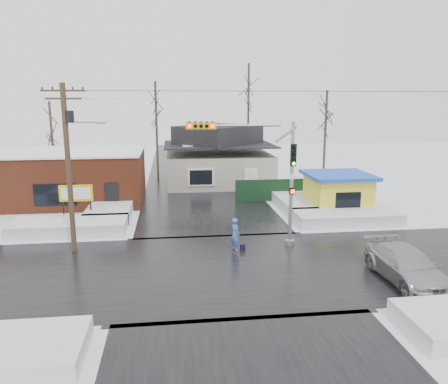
{
  "coord_description": "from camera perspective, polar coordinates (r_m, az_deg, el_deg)",
  "views": [
    {
      "loc": [
        -2.62,
        -20.13,
        8.15
      ],
      "look_at": [
        0.34,
        3.96,
        3.0
      ],
      "focal_mm": 35.0,
      "sensor_mm": 36.0,
      "label": 1
    }
  ],
  "objects": [
    {
      "name": "marquee_sign",
      "position": [
        30.94,
        -18.76,
        -0.28
      ],
      "size": [
        2.2,
        0.21,
        2.55
      ],
      "color": "black",
      "rests_on": "ground"
    },
    {
      "name": "snowbank_nside_e",
      "position": [
        34.43,
        9.41,
        -1.19
      ],
      "size": [
        3.0,
        8.0,
        0.8
      ],
      "primitive_type": "cube",
      "color": "white",
      "rests_on": "ground"
    },
    {
      "name": "tree_far_west",
      "position": [
        45.61,
        -21.72,
        8.9
      ],
      "size": [
        3.0,
        3.0,
        8.0
      ],
      "color": "#332821",
      "rests_on": "ground"
    },
    {
      "name": "kiosk",
      "position": [
        33.16,
        14.59,
        -0.05
      ],
      "size": [
        4.6,
        4.6,
        2.88
      ],
      "color": "yellow",
      "rests_on": "ground"
    },
    {
      "name": "shopping_bag",
      "position": [
        24.18,
        2.46,
        -7.29
      ],
      "size": [
        0.3,
        0.17,
        0.35
      ],
      "primitive_type": "cube",
      "rotation": [
        0.0,
        0.0,
        0.17
      ],
      "color": "black",
      "rests_on": "ground"
    },
    {
      "name": "road_ew",
      "position": [
        21.88,
        0.38,
        -9.87
      ],
      "size": [
        120.0,
        10.0,
        0.02
      ],
      "primitive_type": "cube",
      "color": "black",
      "rests_on": "ground"
    },
    {
      "name": "snowbank_nside_w",
      "position": [
        33.35,
        -14.37,
        -1.84
      ],
      "size": [
        3.0,
        8.0,
        0.8
      ],
      "primitive_type": "cube",
      "color": "white",
      "rests_on": "ground"
    },
    {
      "name": "snowbank_ne",
      "position": [
        30.52,
        15.65,
        -3.19
      ],
      "size": [
        7.0,
        3.0,
        0.8
      ],
      "primitive_type": "cube",
      "color": "white",
      "rests_on": "ground"
    },
    {
      "name": "fence",
      "position": [
        36.07,
        7.79,
        0.27
      ],
      "size": [
        8.0,
        0.12,
        1.8
      ],
      "primitive_type": "cube",
      "color": "black",
      "rests_on": "ground"
    },
    {
      "name": "tree_far_left",
      "position": [
        46.15,
        -8.91,
        11.6
      ],
      "size": [
        3.0,
        3.0,
        10.0
      ],
      "color": "#332821",
      "rests_on": "ground"
    },
    {
      "name": "house",
      "position": [
        42.74,
        -0.74,
        4.55
      ],
      "size": [
        10.4,
        8.4,
        5.76
      ],
      "color": "#A8A597",
      "rests_on": "ground"
    },
    {
      "name": "ground",
      "position": [
        21.88,
        0.38,
        -9.89
      ],
      "size": [
        120.0,
        120.0,
        0.0
      ],
      "primitive_type": "plane",
      "color": "white",
      "rests_on": "ground"
    },
    {
      "name": "tree_far_right",
      "position": [
        42.72,
        13.22,
        10.34
      ],
      "size": [
        3.0,
        3.0,
        9.0
      ],
      "color": "#332821",
      "rests_on": "ground"
    },
    {
      "name": "road_ns",
      "position": [
        21.88,
        0.38,
        -9.87
      ],
      "size": [
        10.0,
        120.0,
        0.02
      ],
      "primitive_type": "cube",
      "color": "black",
      "rests_on": "ground"
    },
    {
      "name": "traffic_signal",
      "position": [
        23.92,
        5.27,
        3.24
      ],
      "size": [
        6.05,
        0.68,
        7.0
      ],
      "color": "gray",
      "rests_on": "ground"
    },
    {
      "name": "brick_building",
      "position": [
        37.58,
        -19.8,
        1.97
      ],
      "size": [
        12.2,
        8.2,
        4.12
      ],
      "color": "brown",
      "rests_on": "ground"
    },
    {
      "name": "pedestrian",
      "position": [
        24.0,
        1.47,
        -5.58
      ],
      "size": [
        0.67,
        0.78,
        1.82
      ],
      "primitive_type": "imported",
      "rotation": [
        0.0,
        0.0,
        1.99
      ],
      "color": "#4468BE",
      "rests_on": "ground"
    },
    {
      "name": "car",
      "position": [
        21.73,
        22.71,
        -8.89
      ],
      "size": [
        2.25,
        5.27,
        1.51
      ],
      "primitive_type": "imported",
      "rotation": [
        0.0,
        0.0,
        0.03
      ],
      "color": "#A9ACB0",
      "rests_on": "ground"
    },
    {
      "name": "snowbank_nw",
      "position": [
        28.93,
        -19.53,
        -4.27
      ],
      "size": [
        7.0,
        3.0,
        0.8
      ],
      "primitive_type": "cube",
      "color": "white",
      "rests_on": "ground"
    },
    {
      "name": "tree_far_mid",
      "position": [
        48.92,
        3.23,
        13.6
      ],
      "size": [
        3.0,
        3.0,
        12.0
      ],
      "color": "#332821",
      "rests_on": "ground"
    },
    {
      "name": "utility_pole",
      "position": [
        24.41,
        -19.57,
        4.14
      ],
      "size": [
        3.15,
        0.44,
        9.0
      ],
      "color": "#382619",
      "rests_on": "ground"
    }
  ]
}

